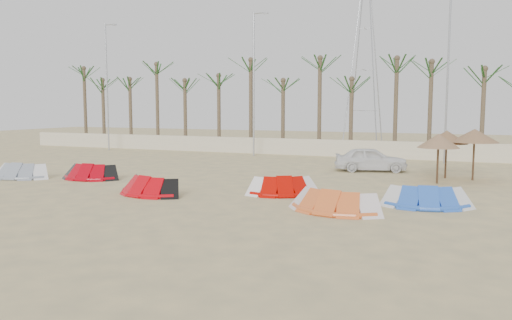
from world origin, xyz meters
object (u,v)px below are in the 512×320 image
at_px(kite_red_right, 286,185).
at_px(parasol_left, 447,137).
at_px(parasol_right, 475,136).
at_px(kite_blue, 427,195).
at_px(parasol_mid, 438,141).
at_px(kite_red_left, 94,171).
at_px(car, 371,159).
at_px(kite_grey, 24,170).
at_px(kite_red_mid, 152,184).
at_px(kite_orange, 336,200).

relative_size(kite_red_right, parasol_left, 1.38).
distance_m(parasol_left, parasol_right, 1.38).
bearing_deg(kite_blue, kite_red_right, 175.85).
height_order(kite_red_right, parasol_mid, parasol_mid).
xyz_separation_m(kite_red_left, parasol_left, (17.36, 7.41, 1.80)).
height_order(kite_red_right, car, car).
bearing_deg(kite_grey, kite_red_mid, -9.61).
bearing_deg(kite_red_left, kite_blue, -3.19).
bearing_deg(parasol_mid, car, 137.61).
bearing_deg(kite_red_right, kite_orange, -42.78).
xyz_separation_m(kite_blue, parasol_left, (0.39, 8.35, 1.80)).
relative_size(kite_blue, car, 0.82).
height_order(kite_red_left, kite_blue, same).
bearing_deg(kite_grey, kite_red_right, 2.50).
xyz_separation_m(parasol_mid, car, (-3.91, 3.57, -1.42)).
relative_size(parasol_left, car, 0.61).
bearing_deg(kite_red_right, car, 77.31).
relative_size(kite_red_mid, car, 0.83).
xyz_separation_m(kite_grey, parasol_left, (21.11, 8.57, 1.80)).
bearing_deg(kite_grey, kite_red_left, 17.19).
relative_size(parasol_left, parasol_mid, 1.03).
distance_m(kite_grey, kite_red_right, 14.79).
distance_m(kite_red_left, parasol_left, 18.96).
distance_m(kite_grey, kite_orange, 17.77).
height_order(kite_red_left, kite_red_mid, same).
relative_size(kite_grey, kite_orange, 0.92).
distance_m(kite_grey, car, 19.62).
xyz_separation_m(kite_red_left, kite_blue, (16.97, -0.95, 0.00)).
xyz_separation_m(kite_blue, parasol_right, (1.74, 8.09, 1.92)).
relative_size(kite_red_mid, parasol_mid, 1.41).
relative_size(kite_blue, parasol_left, 1.35).
distance_m(kite_grey, kite_blue, 20.72).
distance_m(kite_orange, parasol_mid, 9.17).
bearing_deg(kite_red_mid, parasol_mid, 34.93).
height_order(kite_red_right, parasol_right, parasol_right).
distance_m(kite_grey, parasol_mid, 21.83).
relative_size(kite_grey, kite_red_right, 0.95).
bearing_deg(kite_grey, parasol_right, 20.28).
bearing_deg(kite_blue, kite_red_left, 176.81).
bearing_deg(kite_grey, parasol_mid, 17.18).
height_order(kite_orange, parasol_mid, parasol_mid).
distance_m(parasol_mid, parasol_right, 2.52).
relative_size(kite_red_left, parasol_mid, 1.31).
xyz_separation_m(parasol_right, car, (-5.58, 1.69, -1.61)).
relative_size(kite_orange, parasol_left, 1.43).
xyz_separation_m(kite_red_left, car, (13.14, 8.83, 0.30)).
distance_m(kite_red_right, parasol_left, 10.30).
bearing_deg(kite_blue, kite_red_mid, -171.05).
height_order(kite_orange, kite_blue, same).
xyz_separation_m(kite_blue, parasol_mid, (0.07, 6.21, 1.72)).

